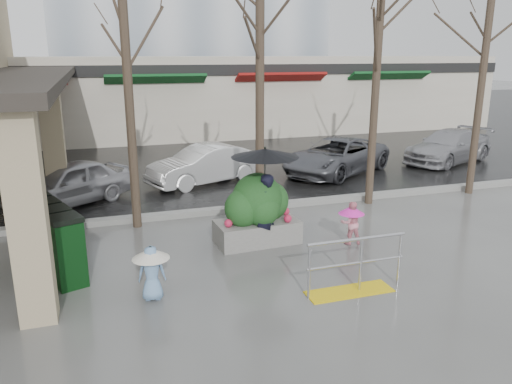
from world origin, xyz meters
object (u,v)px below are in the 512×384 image
woman (265,183)px  child_blue (151,266)px  tree_mideast (380,25)px  child_pink (351,219)px  car_d (449,146)px  planter (257,210)px  handrail (353,272)px  news_boxes (52,237)px  car_a (66,184)px  tree_midwest (260,6)px  car_b (205,165)px  tree_west (123,9)px  car_c (336,156)px  tree_east (491,7)px

woman → child_blue: bearing=-7.2°
tree_mideast → child_pink: 5.45m
child_blue → car_d: size_ratio=0.23×
planter → tree_mideast: bearing=25.9°
handrail → woman: bearing=107.1°
news_boxes → car_a: 4.52m
tree_midwest → car_b: tree_midwest is taller
tree_west → child_blue: tree_west is taller
car_b → car_d: size_ratio=0.88×
tree_west → news_boxes: 5.20m
tree_midwest → woman: tree_midwest is taller
woman → car_a: bearing=-87.9°
woman → planter: size_ratio=1.18×
tree_west → news_boxes: size_ratio=2.78×
tree_midwest → car_c: (4.08, 3.62, -4.60)m
tree_midwest → car_b: bearing=100.4°
tree_west → car_b: 6.30m
tree_midwest → car_a: tree_midwest is taller
woman → car_d: woman is taller
handrail → tree_mideast: (3.14, 4.80, 4.48)m
child_blue → car_b: size_ratio=0.26×
tree_west → car_d: bearing=17.9°
handrail → planter: planter is taller
tree_west → tree_mideast: 6.50m
tree_mideast → tree_east: (3.50, -0.00, 0.52)m
child_blue → car_a: size_ratio=0.27×
woman → handrail: bearing=66.8°
planter → car_a: 6.05m
planter → car_d: size_ratio=0.44×
tree_east → car_b: (-7.47, 3.67, -4.75)m
tree_midwest → child_pink: (1.26, -2.67, -4.66)m
news_boxes → car_c: (9.07, 5.72, -0.04)m
tree_west → car_b: (2.53, 3.67, -4.45)m
child_blue → planter: planter is taller
car_a → car_c: bearing=63.1°
handrail → child_blue: 3.55m
news_boxes → car_b: 7.20m
handrail → car_c: car_c is taller
car_b → car_d: same height
handrail → child_pink: (1.10, 2.13, 0.20)m
child_blue → news_boxes: news_boxes is taller
car_b → tree_west: bearing=-54.9°
tree_west → tree_east: tree_east is taller
child_pink → news_boxes: 6.27m
car_b → car_c: (4.76, -0.05, 0.00)m
car_a → news_boxes: bearing=-35.7°
child_blue → child_pink: bearing=-155.1°
car_a → tree_midwest: bearing=29.1°
handrail → planter: (-0.86, 2.86, 0.40)m
child_pink → woman: bearing=-4.0°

